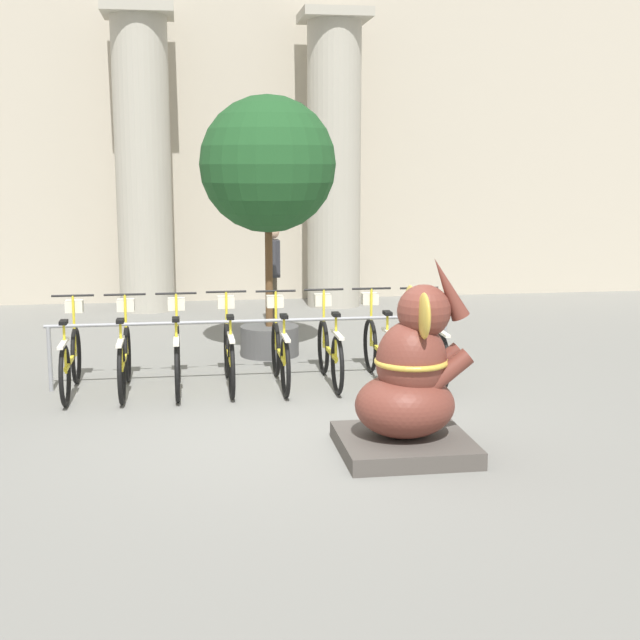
# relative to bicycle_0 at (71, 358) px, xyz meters

# --- Properties ---
(ground_plane) EXTENTS (60.00, 60.00, 0.00)m
(ground_plane) POSITION_rel_bicycle_0_xyz_m (2.30, -1.81, -0.41)
(ground_plane) COLOR slate
(building_facade) EXTENTS (20.00, 0.20, 6.00)m
(building_facade) POSITION_rel_bicycle_0_xyz_m (2.30, 6.79, 2.59)
(building_facade) COLOR #BCB29E
(building_facade) RESTS_ON ground_plane
(column_left) EXTENTS (1.19, 1.19, 5.16)m
(column_left) POSITION_rel_bicycle_0_xyz_m (0.63, 5.79, 2.21)
(column_left) COLOR #ADA899
(column_left) RESTS_ON ground_plane
(column_right) EXTENTS (1.19, 1.19, 5.16)m
(column_right) POSITION_rel_bicycle_0_xyz_m (3.97, 5.79, 2.21)
(column_right) COLOR #ADA899
(column_right) RESTS_ON ground_plane
(bike_rack) EXTENTS (4.73, 0.05, 0.77)m
(bike_rack) POSITION_rel_bicycle_0_xyz_m (2.07, 0.14, 0.22)
(bike_rack) COLOR gray
(bike_rack) RESTS_ON ground_plane
(bicycle_0) EXTENTS (0.48, 1.69, 1.07)m
(bicycle_0) POSITION_rel_bicycle_0_xyz_m (0.00, 0.00, 0.00)
(bicycle_0) COLOR black
(bicycle_0) RESTS_ON ground_plane
(bicycle_1) EXTENTS (0.48, 1.69, 1.07)m
(bicycle_1) POSITION_rel_bicycle_0_xyz_m (0.59, -0.00, 0.00)
(bicycle_1) COLOR black
(bicycle_1) RESTS_ON ground_plane
(bicycle_2) EXTENTS (0.48, 1.69, 1.07)m
(bicycle_2) POSITION_rel_bicycle_0_xyz_m (1.18, -0.00, 0.00)
(bicycle_2) COLOR black
(bicycle_2) RESTS_ON ground_plane
(bicycle_3) EXTENTS (0.48, 1.69, 1.07)m
(bicycle_3) POSITION_rel_bicycle_0_xyz_m (1.77, 0.05, 0.00)
(bicycle_3) COLOR black
(bicycle_3) RESTS_ON ground_plane
(bicycle_4) EXTENTS (0.48, 1.69, 1.07)m
(bicycle_4) POSITION_rel_bicycle_0_xyz_m (2.36, 0.02, 0.00)
(bicycle_4) COLOR black
(bicycle_4) RESTS_ON ground_plane
(bicycle_5) EXTENTS (0.48, 1.69, 1.07)m
(bicycle_5) POSITION_rel_bicycle_0_xyz_m (2.95, 0.05, 0.00)
(bicycle_5) COLOR black
(bicycle_5) RESTS_ON ground_plane
(bicycle_6) EXTENTS (0.48, 1.69, 1.07)m
(bicycle_6) POSITION_rel_bicycle_0_xyz_m (3.54, 0.06, 0.00)
(bicycle_6) COLOR black
(bicycle_6) RESTS_ON ground_plane
(bicycle_7) EXTENTS (0.48, 1.69, 1.07)m
(bicycle_7) POSITION_rel_bicycle_0_xyz_m (4.13, 0.02, 0.00)
(bicycle_7) COLOR black
(bicycle_7) RESTS_ON ground_plane
(elephant_statue) EXTENTS (1.16, 1.16, 1.79)m
(elephant_statue) POSITION_rel_bicycle_0_xyz_m (3.24, -2.61, 0.19)
(elephant_statue) COLOR #4C4742
(elephant_statue) RESTS_ON ground_plane
(person_pedestrian) EXTENTS (0.21, 0.47, 1.59)m
(person_pedestrian) POSITION_rel_bicycle_0_xyz_m (2.68, 3.99, 0.54)
(person_pedestrian) COLOR brown
(person_pedestrian) RESTS_ON ground_plane
(potted_tree) EXTENTS (1.79, 1.79, 3.45)m
(potted_tree) POSITION_rel_bicycle_0_xyz_m (2.40, 1.70, 2.04)
(potted_tree) COLOR #4C4C4C
(potted_tree) RESTS_ON ground_plane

